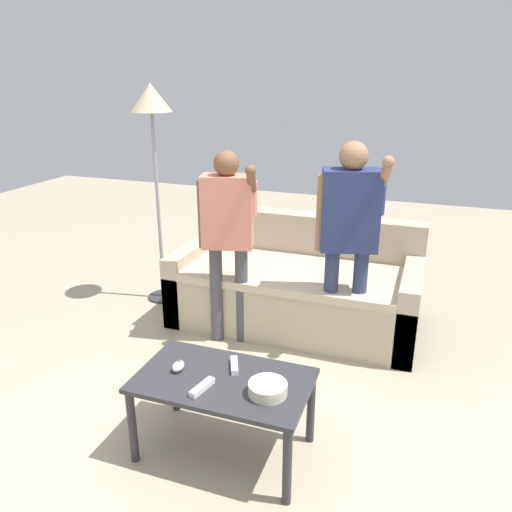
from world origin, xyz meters
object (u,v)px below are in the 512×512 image
Objects in this scene: game_remote_wand_near at (234,365)px; player_right at (349,227)px; floor_lamp at (152,116)px; couch at (297,287)px; snack_bowl at (268,389)px; game_remote_nunchuk at (178,366)px; player_left at (228,226)px; game_remote_wand_far at (202,387)px; coffee_table at (223,389)px.

player_right is at bearing 71.06° from game_remote_wand_near.
player_right is (1.68, -0.40, -0.64)m from floor_lamp.
player_right is (0.45, -0.40, 0.66)m from couch.
snack_bowl reaches higher than game_remote_nunchuk.
player_left is (-0.39, -0.50, 0.61)m from couch.
game_remote_wand_near is (0.27, 0.12, -0.01)m from game_remote_nunchuk.
floor_lamp is at bearing 149.49° from player_left.
game_remote_wand_far is at bearing -90.27° from couch.
floor_lamp reaches higher than game_remote_wand_far.
couch is 1.80m from floor_lamp.
player_left is 1.19m from game_remote_wand_near.
snack_bowl is 0.29m from game_remote_wand_near.
game_remote_wand_far is (-0.08, -0.23, -0.00)m from game_remote_wand_near.
snack_bowl is 1.28× the size of game_remote_wand_near.
player_left is at bearing -30.51° from floor_lamp.
player_left is at bearing 114.09° from game_remote_wand_near.
coffee_table is 0.62× the size of player_left.
player_right is (0.14, 1.27, 0.47)m from snack_bowl.
couch is at bearing -0.04° from floor_lamp.
couch is 1.03× the size of floor_lamp.
floor_lamp reaches higher than game_remote_wand_near.
couch is at bearing 52.41° from player_left.
couch is 12.71× the size of game_remote_wand_near.
floor_lamp reaches higher than game_remote_nunchuk.
game_remote_nunchuk is at bearing 175.63° from snack_bowl.
player_left is at bearing 99.29° from game_remote_nunchuk.
couch is at bearing 100.35° from snack_bowl.
floor_lamp is at bearing 166.68° from player_right.
coffee_table is 2.39m from floor_lamp.
game_remote_wand_far is (0.19, -0.12, -0.01)m from game_remote_nunchuk.
game_remote_wand_far is at bearing -31.06° from game_remote_nunchuk.
floor_lamp reaches higher than player_left.
floor_lamp is 1.85m from player_right.
couch is 2.14× the size of coffee_table.
floor_lamp is 1.21m from player_left.
player_left reaches higher than game_remote_nunchuk.
snack_bowl is 0.32m from game_remote_wand_far.
snack_bowl is 0.13× the size of player_left.
game_remote_wand_near is (0.07, -1.51, 0.18)m from couch.
player_right is at bearing -13.32° from floor_lamp.
coffee_table is 10.11× the size of game_remote_nunchuk.
floor_lamp is (-1.54, 1.67, 1.11)m from snack_bowl.
game_remote_wand_far is at bearing -73.16° from player_left.
game_remote_nunchuk is at bearing -117.78° from player_right.
floor_lamp is 10.98× the size of game_remote_wand_far.
player_left is at bearing -127.59° from couch.
floor_lamp is (-1.24, 0.00, 1.30)m from couch.
snack_bowl is at bearing -96.47° from player_right.
game_remote_wand_far is (-0.31, -0.08, -0.01)m from snack_bowl.
snack_bowl is 2.53m from floor_lamp.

